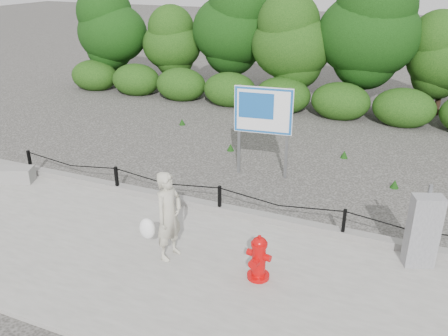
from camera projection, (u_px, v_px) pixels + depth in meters
ground at (220, 216)px, 9.78m from camera, size 90.00×90.00×0.00m
sidewalk at (173, 267)px, 8.08m from camera, size 14.00×4.00×0.08m
curb at (221, 208)px, 9.76m from camera, size 14.00×0.22×0.14m
chain_barrier at (220, 196)px, 9.60m from camera, size 10.06×0.06×0.60m
treeline at (343, 37)px, 16.09m from camera, size 20.32×3.57×4.67m
fire_hydrant at (259, 258)px, 7.58m from camera, size 0.42×0.44×0.79m
pedestrian at (168, 217)px, 8.00m from camera, size 0.73×0.64×1.60m
concrete_block at (9, 175)px, 11.05m from camera, size 1.18×0.77×0.36m
utility_cabinet at (423, 231)px, 7.83m from camera, size 0.56×0.44×1.42m
advertising_sign at (263, 115)px, 11.01m from camera, size 1.37×0.27×2.21m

